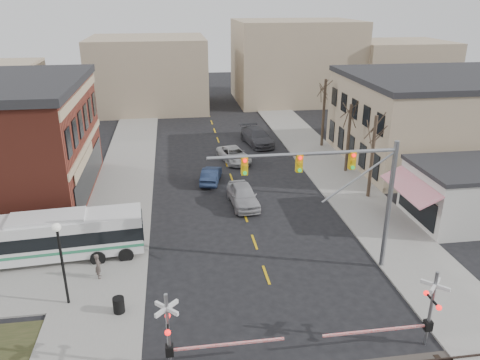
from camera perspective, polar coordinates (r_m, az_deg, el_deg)
name	(u,v)px	position (r m, az deg, el deg)	size (l,w,h in m)	color
ground	(273,295)	(26.72, 4.08, -13.80)	(160.00, 160.00, 0.00)	black
sidewalk_west	(126,175)	(44.23, -13.69, 0.61)	(5.00, 60.00, 0.12)	gray
sidewalk_east	(325,165)	(46.32, 10.37, 1.85)	(5.00, 60.00, 0.12)	gray
tan_building	(451,118)	(50.52, 24.37, 6.90)	(20.30, 15.30, 8.50)	tan
awning_shop	(470,193)	(37.58, 26.27, -1.45)	(9.74, 6.20, 4.30)	beige
tree_east_a	(372,157)	(38.55, 15.80, 2.71)	(0.28, 0.28, 6.75)	#382B21
tree_east_b	(348,138)	(43.99, 13.07, 4.98)	(0.28, 0.28, 6.30)	#382B21
tree_east_c	(324,113)	(51.21, 10.16, 8.04)	(0.28, 0.28, 7.20)	#382B21
transit_bus	(50,237)	(31.18, -22.18, -6.42)	(11.36, 3.30, 2.88)	silver
traffic_signal_mast	(343,181)	(26.72, 12.50, -0.17)	(10.65, 0.30, 8.00)	gray
rr_crossing_west	(178,333)	(21.25, -7.51, -18.02)	(5.60, 1.36, 4.00)	gray
rr_crossing_east	(422,311)	(23.81, 21.31, -14.62)	(5.60, 1.36, 4.00)	gray
street_lamp	(60,248)	(25.75, -21.10, -7.73)	(0.44, 0.44, 4.75)	black
trash_bin	(119,305)	(25.79, -14.56, -14.53)	(0.60, 0.60, 0.85)	black
car_a	(243,195)	(36.68, 0.37, -1.87)	(1.97, 4.90, 1.67)	#9C9BA0
car_b	(211,175)	(41.31, -3.55, 0.62)	(1.43, 4.11, 1.35)	#1C2946
car_c	(234,155)	(46.45, -0.74, 3.09)	(2.29, 4.96, 1.38)	beige
car_d	(257,137)	(51.95, 2.08, 5.29)	(2.39, 5.89, 1.71)	#414147
pedestrian_near	(98,266)	(28.65, -16.91, -9.99)	(0.56, 0.37, 1.55)	#4E433E
pedestrian_far	(110,232)	(31.83, -15.59, -6.12)	(0.93, 0.72, 1.91)	#384763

